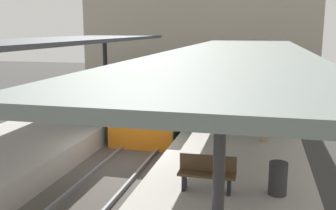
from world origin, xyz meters
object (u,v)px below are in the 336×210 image
object	(u,v)px
platform_sign	(287,92)
platform_bench	(207,172)
commuter_train	(172,90)
passenger_mid_platform	(219,107)
litter_bin	(278,178)
passenger_near_bench	(265,116)

from	to	relation	value
platform_sign	platform_bench	bearing A→B (deg)	-110.36
platform_bench	platform_sign	xyz separation A→B (m)	(2.12, 5.70, 1.16)
commuter_train	passenger_mid_platform	distance (m)	5.23
platform_sign	passenger_mid_platform	size ratio (longest dim) A/B	1.37
litter_bin	commuter_train	bearing A→B (deg)	115.48
litter_bin	passenger_near_bench	xyz separation A→B (m)	(-0.32, 4.53, 0.50)
commuter_train	litter_bin	bearing A→B (deg)	-64.52
litter_bin	passenger_mid_platform	bearing A→B (deg)	108.72
commuter_train	platform_bench	distance (m)	11.19
commuter_train	passenger_near_bench	world-z (taller)	commuter_train
platform_bench	passenger_near_bench	distance (m)	4.89
platform_sign	litter_bin	xyz separation A→B (m)	(-0.44, -5.55, -1.22)
commuter_train	passenger_mid_platform	xyz separation A→B (m)	(2.92, -4.34, 0.10)
commuter_train	platform_sign	xyz separation A→B (m)	(5.45, -4.98, 0.90)
commuter_train	litter_bin	size ratio (longest dim) A/B	14.19
passenger_near_bench	passenger_mid_platform	bearing A→B (deg)	137.08
passenger_mid_platform	passenger_near_bench	bearing A→B (deg)	-42.92
litter_bin	platform_sign	bearing A→B (deg)	85.45
platform_bench	passenger_near_bench	bearing A→B (deg)	73.81
platform_bench	passenger_near_bench	size ratio (longest dim) A/B	0.81
litter_bin	passenger_mid_platform	distance (m)	6.54
platform_bench	platform_sign	world-z (taller)	platform_sign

